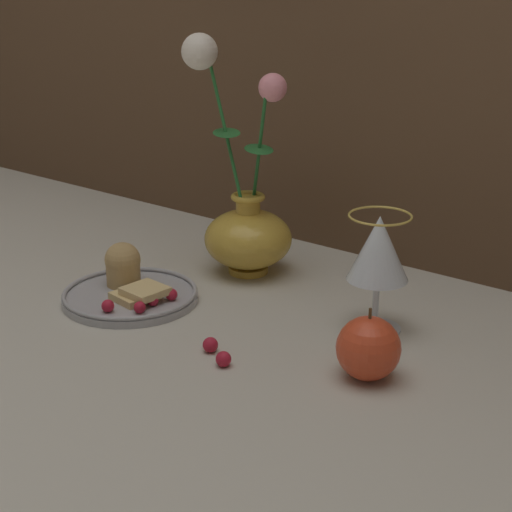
# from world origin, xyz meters

# --- Properties ---
(ground_plane) EXTENTS (2.40, 2.40, 0.00)m
(ground_plane) POSITION_xyz_m (0.00, 0.00, 0.00)
(ground_plane) COLOR #B7B2A3
(ground_plane) RESTS_ON ground
(vase) EXTENTS (0.16, 0.13, 0.35)m
(vase) POSITION_xyz_m (-0.07, 0.17, 0.09)
(vase) COLOR gold
(vase) RESTS_ON ground_plane
(plate_with_pastries) EXTENTS (0.19, 0.19, 0.07)m
(plate_with_pastries) POSITION_xyz_m (-0.13, -0.02, 0.02)
(plate_with_pastries) COLOR #A3A3A8
(plate_with_pastries) RESTS_ON ground_plane
(wine_glass) EXTENTS (0.08, 0.08, 0.15)m
(wine_glass) POSITION_xyz_m (0.19, 0.11, 0.10)
(wine_glass) COLOR silver
(wine_glass) RESTS_ON ground_plane
(apple_beside_vase) EXTENTS (0.07, 0.07, 0.09)m
(apple_beside_vase) POSITION_xyz_m (0.25, -0.01, 0.04)
(apple_beside_vase) COLOR #D14223
(apple_beside_vase) RESTS_ON ground_plane
(berry_near_plate) EXTENTS (0.02, 0.02, 0.02)m
(berry_near_plate) POSITION_xyz_m (0.10, -0.09, 0.01)
(berry_near_plate) COLOR #AD192D
(berry_near_plate) RESTS_ON ground_plane
(berry_front_center) EXTENTS (0.02, 0.02, 0.02)m
(berry_front_center) POSITION_xyz_m (0.06, -0.07, 0.01)
(berry_front_center) COLOR #AD192D
(berry_front_center) RESTS_ON ground_plane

